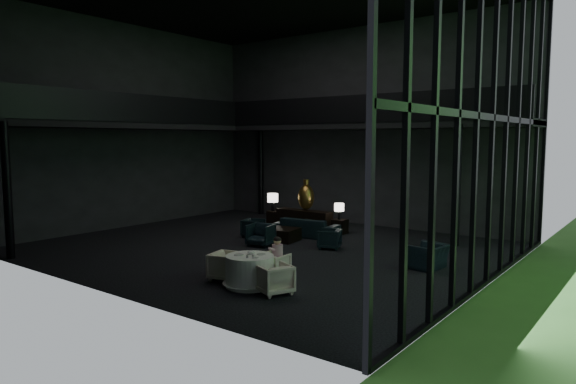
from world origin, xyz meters
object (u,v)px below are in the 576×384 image
Objects in this scene: lounge_armchair_west at (253,228)px; child at (277,248)px; window_armchair at (428,253)px; lounge_armchair_south at (261,233)px; dining_table at (250,273)px; dining_chair_north at (273,266)px; coffee_table at (283,235)px; console at (304,220)px; table_lamp_left at (273,199)px; table_lamp_right at (339,208)px; bronze_urn at (306,197)px; sofa at (307,223)px; side_table_left at (275,218)px; side_table_right at (340,226)px; lounge_armchair_east at (329,239)px; dining_chair_east at (274,278)px; dining_chair_west at (227,265)px.

child is at bearing -149.27° from lounge_armchair_west.
lounge_armchair_south is at bearing -78.19° from window_armchair.
dining_table reaches higher than dining_chair_north.
child reaches higher than lounge_armchair_south.
coffee_table is at bearing -53.88° from child.
console is at bearing 108.04° from coffee_table.
table_lamp_left is 0.76× the size of window_armchair.
console is at bearing 88.40° from lounge_armchair_south.
child is (1.92, -6.11, -0.22)m from table_lamp_right.
bronze_urn is at bearing 90.00° from console.
child reaches higher than sofa.
coffee_table is (2.36, -2.53, -0.06)m from side_table_left.
table_lamp_left is at bearing 125.29° from dining_table.
console reaches higher than coffee_table.
side_table_right is 0.85× the size of lounge_armchair_east.
lounge_armchair_east is at bearing 136.49° from sofa.
side_table_left is 0.79× the size of dining_chair_east.
side_table_left is at bearing 124.74° from dining_table.
dining_chair_east is at bearing 111.15° from sofa.
child is (3.52, -6.12, 0.37)m from console.
child is at bearing -50.29° from table_lamp_left.
dining_chair_east reaches higher than dining_chair_north.
bronze_urn is at bearing 87.96° from lounge_armchair_south.
console is 0.89m from bronze_urn.
table_lamp_right reaches higher than console.
console is 7.54m from dining_chair_west.
window_armchair is 4.18m from child.
lounge_armchair_south is 0.86× the size of window_armchair.
coffee_table is (0.76, -2.33, -0.16)m from console.
console reaches higher than lounge_armchair_east.
dining_chair_east is 1.20× the size of child.
lounge_armchair_east is at bearing -43.34° from bronze_urn.
console is at bearing 179.72° from table_lamp_right.
coffee_table is (0.76, -2.47, -1.04)m from bronze_urn.
window_armchair is 0.98× the size of coffee_table.
sofa is 2.28m from lounge_armchair_south.
console is at bearing 6.78° from dining_chair_west.
bronze_urn reaches higher than side_table_left.
dining_chair_west is at bearing -69.37° from console.
sofa reaches higher than dining_chair_west.
side_table_right is 0.82× the size of lounge_armchair_west.
table_lamp_left is 8.09m from dining_chair_north.
side_table_left is at bearing 176.28° from table_lamp_right.
table_lamp_left reaches higher than child.
side_table_right is 0.85× the size of dining_chair_north.
table_lamp_left is 0.56× the size of dining_table.
console is 3.97× the size of child.
table_lamp_right is (0.00, -0.06, 0.70)m from side_table_right.
child is (-0.79, 1.12, 0.39)m from dining_chair_east.
lounge_armchair_south is at bearing 75.06° from sofa.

